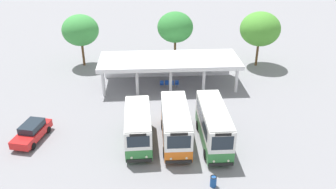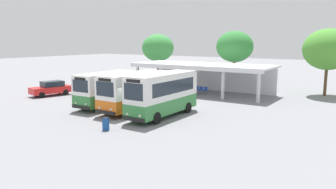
{
  "view_description": "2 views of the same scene",
  "coord_description": "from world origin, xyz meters",
  "px_view_note": "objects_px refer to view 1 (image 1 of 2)",
  "views": [
    {
      "loc": [
        -2.95,
        -23.45,
        17.62
      ],
      "look_at": [
        -1.03,
        7.68,
        1.97
      ],
      "focal_mm": 36.49,
      "sensor_mm": 36.0,
      "label": 1
    },
    {
      "loc": [
        17.4,
        -19.92,
        6.16
      ],
      "look_at": [
        1.13,
        4.64,
        1.27
      ],
      "focal_mm": 35.24,
      "sensor_mm": 36.0,
      "label": 2
    }
  ],
  "objects_px": {
    "parked_car_flank": "(32,132)",
    "waiting_chair_middle_seat": "(172,83)",
    "city_bus_nearest_orange": "(138,126)",
    "waiting_chair_second_from_end": "(167,83)",
    "waiting_chair_fourth_seat": "(177,83)",
    "city_bus_middle_cream": "(214,124)",
    "litter_bin_apron": "(213,181)",
    "city_bus_second_in_row": "(176,124)",
    "waiting_chair_end_by_column": "(162,84)"
  },
  "relations": [
    {
      "from": "city_bus_second_in_row",
      "to": "waiting_chair_fourth_seat",
      "type": "distance_m",
      "value": 11.48
    },
    {
      "from": "parked_car_flank",
      "to": "litter_bin_apron",
      "type": "bearing_deg",
      "value": -25.06
    },
    {
      "from": "city_bus_middle_cream",
      "to": "parked_car_flank",
      "type": "bearing_deg",
      "value": 174.56
    },
    {
      "from": "city_bus_second_in_row",
      "to": "waiting_chair_middle_seat",
      "type": "bearing_deg",
      "value": 87.45
    },
    {
      "from": "city_bus_second_in_row",
      "to": "waiting_chair_fourth_seat",
      "type": "height_order",
      "value": "city_bus_second_in_row"
    },
    {
      "from": "waiting_chair_end_by_column",
      "to": "waiting_chair_second_from_end",
      "type": "height_order",
      "value": "same"
    },
    {
      "from": "city_bus_second_in_row",
      "to": "waiting_chair_middle_seat",
      "type": "height_order",
      "value": "city_bus_second_in_row"
    },
    {
      "from": "waiting_chair_middle_seat",
      "to": "waiting_chair_second_from_end",
      "type": "bearing_deg",
      "value": 170.58
    },
    {
      "from": "waiting_chair_fourth_seat",
      "to": "city_bus_second_in_row",
      "type": "bearing_deg",
      "value": -95.57
    },
    {
      "from": "city_bus_second_in_row",
      "to": "waiting_chair_middle_seat",
      "type": "distance_m",
      "value": 11.41
    },
    {
      "from": "city_bus_second_in_row",
      "to": "waiting_chair_middle_seat",
      "type": "xyz_separation_m",
      "value": [
        0.5,
        11.33,
        -1.32
      ]
    },
    {
      "from": "parked_car_flank",
      "to": "waiting_chair_fourth_seat",
      "type": "bearing_deg",
      "value": 36.21
    },
    {
      "from": "parked_car_flank",
      "to": "waiting_chair_middle_seat",
      "type": "relative_size",
      "value": 5.42
    },
    {
      "from": "waiting_chair_middle_seat",
      "to": "waiting_chair_fourth_seat",
      "type": "xyz_separation_m",
      "value": [
        0.6,
        0.03,
        0.0
      ]
    },
    {
      "from": "parked_car_flank",
      "to": "waiting_chair_end_by_column",
      "type": "height_order",
      "value": "parked_car_flank"
    },
    {
      "from": "waiting_chair_middle_seat",
      "to": "waiting_chair_fourth_seat",
      "type": "distance_m",
      "value": 0.6
    },
    {
      "from": "waiting_chair_fourth_seat",
      "to": "city_bus_nearest_orange",
      "type": "bearing_deg",
      "value": -111.04
    },
    {
      "from": "city_bus_nearest_orange",
      "to": "waiting_chair_fourth_seat",
      "type": "relative_size",
      "value": 7.64
    },
    {
      "from": "city_bus_middle_cream",
      "to": "waiting_chair_end_by_column",
      "type": "bearing_deg",
      "value": 108.68
    },
    {
      "from": "waiting_chair_second_from_end",
      "to": "waiting_chair_middle_seat",
      "type": "height_order",
      "value": "same"
    },
    {
      "from": "waiting_chair_fourth_seat",
      "to": "litter_bin_apron",
      "type": "distance_m",
      "value": 17.44
    },
    {
      "from": "waiting_chair_middle_seat",
      "to": "litter_bin_apron",
      "type": "relative_size",
      "value": 0.96
    },
    {
      "from": "city_bus_nearest_orange",
      "to": "waiting_chair_second_from_end",
      "type": "distance_m",
      "value": 12.01
    },
    {
      "from": "city_bus_middle_cream",
      "to": "waiting_chair_end_by_column",
      "type": "xyz_separation_m",
      "value": [
        -4.0,
        11.82,
        -1.41
      ]
    },
    {
      "from": "waiting_chair_end_by_column",
      "to": "waiting_chair_fourth_seat",
      "type": "height_order",
      "value": "same"
    },
    {
      "from": "waiting_chair_fourth_seat",
      "to": "litter_bin_apron",
      "type": "bearing_deg",
      "value": -85.92
    },
    {
      "from": "parked_car_flank",
      "to": "litter_bin_apron",
      "type": "distance_m",
      "value": 16.85
    },
    {
      "from": "waiting_chair_second_from_end",
      "to": "city_bus_nearest_orange",
      "type": "bearing_deg",
      "value": -105.5
    },
    {
      "from": "city_bus_nearest_orange",
      "to": "waiting_chair_middle_seat",
      "type": "bearing_deg",
      "value": 71.6
    },
    {
      "from": "waiting_chair_second_from_end",
      "to": "litter_bin_apron",
      "type": "bearing_deg",
      "value": -82.02
    },
    {
      "from": "city_bus_second_in_row",
      "to": "waiting_chair_end_by_column",
      "type": "relative_size",
      "value": 8.59
    },
    {
      "from": "waiting_chair_second_from_end",
      "to": "litter_bin_apron",
      "type": "distance_m",
      "value": 17.64
    },
    {
      "from": "city_bus_second_in_row",
      "to": "parked_car_flank",
      "type": "relative_size",
      "value": 1.58
    },
    {
      "from": "city_bus_middle_cream",
      "to": "waiting_chair_second_from_end",
      "type": "distance_m",
      "value": 12.43
    },
    {
      "from": "city_bus_nearest_orange",
      "to": "waiting_chair_second_from_end",
      "type": "height_order",
      "value": "city_bus_nearest_orange"
    },
    {
      "from": "parked_car_flank",
      "to": "waiting_chair_end_by_column",
      "type": "relative_size",
      "value": 5.42
    },
    {
      "from": "city_bus_nearest_orange",
      "to": "litter_bin_apron",
      "type": "distance_m",
      "value": 8.31
    },
    {
      "from": "waiting_chair_second_from_end",
      "to": "waiting_chair_fourth_seat",
      "type": "distance_m",
      "value": 1.21
    },
    {
      "from": "litter_bin_apron",
      "to": "parked_car_flank",
      "type": "bearing_deg",
      "value": 154.94
    },
    {
      "from": "parked_car_flank",
      "to": "waiting_chair_second_from_end",
      "type": "relative_size",
      "value": 5.42
    },
    {
      "from": "parked_car_flank",
      "to": "litter_bin_apron",
      "type": "height_order",
      "value": "parked_car_flank"
    },
    {
      "from": "city_bus_second_in_row",
      "to": "parked_car_flank",
      "type": "distance_m",
      "value": 12.99
    },
    {
      "from": "city_bus_second_in_row",
      "to": "city_bus_middle_cream",
      "type": "relative_size",
      "value": 0.98
    },
    {
      "from": "city_bus_middle_cream",
      "to": "litter_bin_apron",
      "type": "relative_size",
      "value": 8.41
    },
    {
      "from": "city_bus_nearest_orange",
      "to": "waiting_chair_middle_seat",
      "type": "distance_m",
      "value": 12.09
    },
    {
      "from": "city_bus_second_in_row",
      "to": "litter_bin_apron",
      "type": "distance_m",
      "value": 6.63
    },
    {
      "from": "city_bus_nearest_orange",
      "to": "waiting_chair_fourth_seat",
      "type": "height_order",
      "value": "city_bus_nearest_orange"
    },
    {
      "from": "waiting_chair_fourth_seat",
      "to": "city_bus_middle_cream",
      "type": "bearing_deg",
      "value": -79.5
    },
    {
      "from": "waiting_chair_second_from_end",
      "to": "litter_bin_apron",
      "type": "height_order",
      "value": "litter_bin_apron"
    },
    {
      "from": "city_bus_nearest_orange",
      "to": "waiting_chair_second_from_end",
      "type": "xyz_separation_m",
      "value": [
        3.19,
        11.51,
        -1.24
      ]
    }
  ]
}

